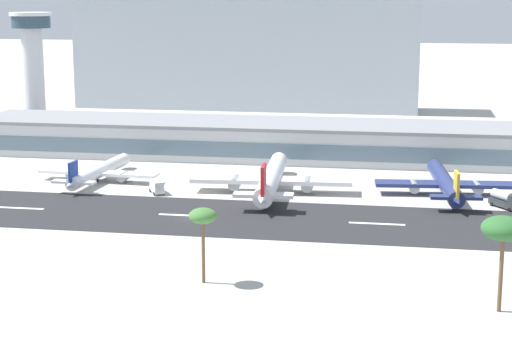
{
  "coord_description": "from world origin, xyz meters",
  "views": [
    {
      "loc": [
        46.37,
        -179.48,
        48.56
      ],
      "look_at": [
        9.53,
        34.47,
        4.16
      ],
      "focal_mm": 61.08,
      "sensor_mm": 36.0,
      "label": 1
    }
  ],
  "objects_px": {
    "distant_hotel_block": "(246,54)",
    "airliner_red_tail_gate_1": "(271,180)",
    "terminal_building": "(291,140)",
    "palm_tree_0": "(503,230)",
    "palm_tree_1": "(203,218)",
    "airliner_gold_tail_gate_2": "(446,184)",
    "service_fuel_truck_1": "(505,200)",
    "airliner_navy_tail_gate_0": "(97,172)",
    "control_tower": "(33,62)",
    "service_box_truck_0": "(157,186)"
  },
  "relations": [
    {
      "from": "distant_hotel_block",
      "to": "palm_tree_1",
      "type": "distance_m",
      "value": 230.26
    },
    {
      "from": "distant_hotel_block",
      "to": "airliner_gold_tail_gate_2",
      "type": "height_order",
      "value": "distant_hotel_block"
    },
    {
      "from": "airliner_navy_tail_gate_0",
      "to": "palm_tree_1",
      "type": "xyz_separation_m",
      "value": [
        45.8,
        -74.03,
        8.82
      ]
    },
    {
      "from": "distant_hotel_block",
      "to": "service_fuel_truck_1",
      "type": "height_order",
      "value": "distant_hotel_block"
    },
    {
      "from": "palm_tree_0",
      "to": "service_box_truck_0",
      "type": "bearing_deg",
      "value": 137.3
    },
    {
      "from": "terminal_building",
      "to": "palm_tree_1",
      "type": "xyz_separation_m",
      "value": [
        0.36,
        -116.73,
        6.07
      ]
    },
    {
      "from": "airliner_navy_tail_gate_0",
      "to": "control_tower",
      "type": "bearing_deg",
      "value": 38.11
    },
    {
      "from": "terminal_building",
      "to": "palm_tree_1",
      "type": "height_order",
      "value": "palm_tree_1"
    },
    {
      "from": "distant_hotel_block",
      "to": "airliner_gold_tail_gate_2",
      "type": "bearing_deg",
      "value": -63.2
    },
    {
      "from": "airliner_gold_tail_gate_2",
      "to": "palm_tree_1",
      "type": "bearing_deg",
      "value": 143.87
    },
    {
      "from": "terminal_building",
      "to": "palm_tree_0",
      "type": "xyz_separation_m",
      "value": [
        48.72,
        -122.3,
        7.79
      ]
    },
    {
      "from": "terminal_building",
      "to": "palm_tree_1",
      "type": "distance_m",
      "value": 116.89
    },
    {
      "from": "distant_hotel_block",
      "to": "airliner_red_tail_gate_1",
      "type": "xyz_separation_m",
      "value": [
        35.36,
        -158.69,
        -19.54
      ]
    },
    {
      "from": "service_box_truck_0",
      "to": "control_tower",
      "type": "bearing_deg",
      "value": 9.81
    },
    {
      "from": "distant_hotel_block",
      "to": "service_box_truck_0",
      "type": "bearing_deg",
      "value": -87.32
    },
    {
      "from": "control_tower",
      "to": "airliner_navy_tail_gate_0",
      "type": "relative_size",
      "value": 1.08
    },
    {
      "from": "terminal_building",
      "to": "service_box_truck_0",
      "type": "bearing_deg",
      "value": -116.42
    },
    {
      "from": "control_tower",
      "to": "palm_tree_0",
      "type": "height_order",
      "value": "control_tower"
    },
    {
      "from": "terminal_building",
      "to": "service_box_truck_0",
      "type": "relative_size",
      "value": 30.05
    },
    {
      "from": "service_box_truck_0",
      "to": "palm_tree_1",
      "type": "distance_m",
      "value": 69.74
    },
    {
      "from": "airliner_gold_tail_gate_2",
      "to": "distant_hotel_block",
      "type": "bearing_deg",
      "value": 21.19
    },
    {
      "from": "control_tower",
      "to": "airliner_red_tail_gate_1",
      "type": "relative_size",
      "value": 0.81
    },
    {
      "from": "control_tower",
      "to": "palm_tree_1",
      "type": "distance_m",
      "value": 170.48
    },
    {
      "from": "service_box_truck_0",
      "to": "palm_tree_1",
      "type": "relative_size",
      "value": 0.49
    },
    {
      "from": "airliner_navy_tail_gate_0",
      "to": "airliner_gold_tail_gate_2",
      "type": "xyz_separation_m",
      "value": [
        89.15,
        -0.49,
        0.37
      ]
    },
    {
      "from": "airliner_navy_tail_gate_0",
      "to": "service_fuel_truck_1",
      "type": "xyz_separation_m",
      "value": [
        102.12,
        -11.32,
        -0.56
      ]
    },
    {
      "from": "airliner_gold_tail_gate_2",
      "to": "service_fuel_truck_1",
      "type": "relative_size",
      "value": 5.25
    },
    {
      "from": "airliner_red_tail_gate_1",
      "to": "airliner_gold_tail_gate_2",
      "type": "xyz_separation_m",
      "value": [
        42.36,
        4.84,
        -0.49
      ]
    },
    {
      "from": "terminal_building",
      "to": "palm_tree_0",
      "type": "relative_size",
      "value": 12.61
    },
    {
      "from": "distant_hotel_block",
      "to": "service_fuel_truck_1",
      "type": "bearing_deg",
      "value": -61.16
    },
    {
      "from": "service_box_truck_0",
      "to": "palm_tree_0",
      "type": "relative_size",
      "value": 0.42
    },
    {
      "from": "distant_hotel_block",
      "to": "service_box_truck_0",
      "type": "distance_m",
      "value": 165.22
    },
    {
      "from": "service_box_truck_0",
      "to": "distant_hotel_block",
      "type": "bearing_deg",
      "value": -27.49
    },
    {
      "from": "service_fuel_truck_1",
      "to": "airliner_navy_tail_gate_0",
      "type": "bearing_deg",
      "value": -131.4
    },
    {
      "from": "airliner_navy_tail_gate_0",
      "to": "service_box_truck_0",
      "type": "bearing_deg",
      "value": -114.72
    },
    {
      "from": "airliner_gold_tail_gate_2",
      "to": "palm_tree_0",
      "type": "bearing_deg",
      "value": 178.01
    },
    {
      "from": "airliner_gold_tail_gate_2",
      "to": "palm_tree_1",
      "type": "height_order",
      "value": "palm_tree_1"
    },
    {
      "from": "control_tower",
      "to": "service_box_truck_0",
      "type": "bearing_deg",
      "value": -50.02
    },
    {
      "from": "airliner_red_tail_gate_1",
      "to": "palm_tree_1",
      "type": "distance_m",
      "value": 69.17
    },
    {
      "from": "palm_tree_0",
      "to": "palm_tree_1",
      "type": "height_order",
      "value": "palm_tree_0"
    },
    {
      "from": "distant_hotel_block",
      "to": "airliner_gold_tail_gate_2",
      "type": "xyz_separation_m",
      "value": [
        77.71,
        -153.85,
        -20.03
      ]
    },
    {
      "from": "palm_tree_0",
      "to": "service_fuel_truck_1",
      "type": "bearing_deg",
      "value": 83.35
    },
    {
      "from": "control_tower",
      "to": "distant_hotel_block",
      "type": "height_order",
      "value": "distant_hotel_block"
    },
    {
      "from": "terminal_building",
      "to": "airliner_red_tail_gate_1",
      "type": "bearing_deg",
      "value": -88.38
    },
    {
      "from": "service_box_truck_0",
      "to": "palm_tree_1",
      "type": "height_order",
      "value": "palm_tree_1"
    },
    {
      "from": "terminal_building",
      "to": "airliner_gold_tail_gate_2",
      "type": "height_order",
      "value": "terminal_building"
    },
    {
      "from": "terminal_building",
      "to": "airliner_gold_tail_gate_2",
      "type": "distance_m",
      "value": 61.5
    },
    {
      "from": "airliner_red_tail_gate_1",
      "to": "palm_tree_0",
      "type": "bearing_deg",
      "value": -151.13
    },
    {
      "from": "airliner_gold_tail_gate_2",
      "to": "palm_tree_0",
      "type": "relative_size",
      "value": 2.91
    },
    {
      "from": "distant_hotel_block",
      "to": "airliner_red_tail_gate_1",
      "type": "height_order",
      "value": "distant_hotel_block"
    }
  ]
}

